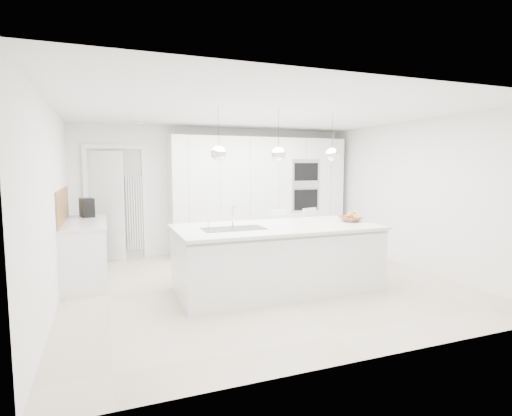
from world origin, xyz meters
name	(u,v)px	position (x,y,z in m)	size (l,w,h in m)	color
floor	(263,284)	(0.00, 0.00, 0.00)	(5.50, 5.50, 0.00)	beige
wall_back	(217,190)	(0.00, 2.50, 1.25)	(5.50, 5.50, 0.00)	white
wall_left	(52,207)	(-2.75, 0.00, 1.25)	(5.00, 5.00, 0.00)	white
ceiling	(264,112)	(0.00, 0.00, 2.50)	(5.50, 5.50, 0.00)	white
tall_cabinets	(259,195)	(0.80, 2.20, 1.15)	(3.60, 0.60, 2.30)	white
oven_stack	(306,185)	(1.70, 1.89, 1.35)	(0.62, 0.04, 1.05)	#A5A5A8
doorway_frame	(116,205)	(-1.95, 2.47, 1.02)	(1.11, 0.08, 2.13)	white
hallway_door	(102,206)	(-2.20, 2.42, 1.00)	(0.82, 0.04, 2.00)	white
radiator	(135,213)	(-1.63, 2.46, 0.85)	(0.32, 0.04, 1.40)	white
left_base_cabinets	(86,252)	(-2.45, 1.20, 0.43)	(0.60, 1.80, 0.86)	white
left_worktop	(85,223)	(-2.45, 1.20, 0.88)	(0.62, 1.82, 0.04)	silver
oak_backsplash	(63,206)	(-2.74, 1.20, 1.15)	(0.02, 1.80, 0.50)	brown
island_base	(278,259)	(0.10, -0.30, 0.43)	(2.80, 1.20, 0.86)	white
island_worktop	(277,227)	(0.10, -0.25, 0.88)	(2.84, 1.40, 0.04)	silver
island_sink	(234,235)	(-0.55, -0.30, 0.82)	(0.84, 0.44, 0.18)	#3F3F42
island_tap	(233,216)	(-0.50, -0.10, 1.05)	(0.02, 0.02, 0.30)	white
pendant_left	(219,153)	(-0.75, -0.30, 1.90)	(0.20, 0.20, 0.20)	white
pendant_mid	(278,154)	(0.10, -0.30, 1.90)	(0.20, 0.20, 0.20)	white
pendant_right	(332,155)	(0.95, -0.30, 1.90)	(0.20, 0.20, 0.20)	white
fruit_bowl	(351,219)	(1.32, -0.27, 0.94)	(0.33, 0.33, 0.08)	brown
espresso_machine	(87,208)	(-2.43, 1.76, 1.05)	(0.19, 0.29, 0.31)	black
bar_stool_left	(281,242)	(0.51, 0.51, 0.51)	(0.34, 0.47, 1.01)	white
bar_stool_right	(313,238)	(1.18, 0.64, 0.50)	(0.33, 0.46, 1.00)	white
apple_a	(347,217)	(1.26, -0.27, 0.97)	(0.08, 0.08, 0.08)	red
apple_b	(351,217)	(1.33, -0.25, 0.97)	(0.08, 0.08, 0.08)	red
apple_c	(351,217)	(1.31, -0.30, 0.97)	(0.07, 0.07, 0.07)	red
banana_bunch	(352,215)	(1.32, -0.30, 1.01)	(0.20, 0.20, 0.03)	gold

